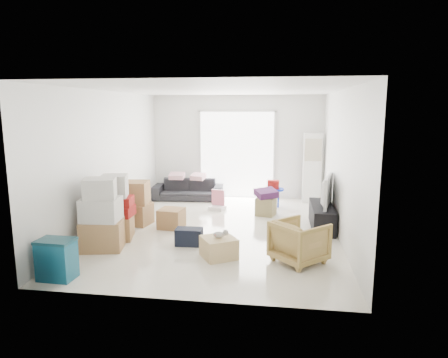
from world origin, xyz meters
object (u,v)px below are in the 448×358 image
kids_table (273,188)px  storage_bins (57,259)px  sofa (188,186)px  wood_crate (219,247)px  ottoman (266,206)px  tv_console (322,217)px  television (322,202)px  ac_tower (312,168)px  armchair (299,240)px

kids_table → storage_bins: bearing=-121.9°
sofa → wood_crate: 4.25m
sofa → storage_bins: sofa is taller
kids_table → ottoman: bearing=-99.5°
tv_console → storage_bins: size_ratio=2.41×
sofa → storage_bins: size_ratio=3.15×
television → storage_bins: television is taller
ac_tower → tv_console: 2.35m
sofa → armchair: (2.70, -4.01, 0.01)m
television → kids_table: kids_table is taller
ottoman → wood_crate: ottoman is taller
ac_tower → storage_bins: bearing=-126.1°
ac_tower → ottoman: 1.94m
storage_bins → armchair: bearing=18.2°
ottoman → wood_crate: (-0.65, -2.69, -0.03)m
ac_tower → sofa: bearing=-177.3°
sofa → wood_crate: (1.43, -4.00, -0.19)m
ac_tower → sofa: (-3.17, -0.15, -0.52)m
tv_console → ottoman: tv_console is taller
sofa → television: bearing=-37.6°
ac_tower → television: ac_tower is taller
ac_tower → wood_crate: bearing=-112.7°
tv_console → armchair: size_ratio=1.91×
television → sofa: (-3.22, 2.11, -0.18)m
tv_console → ottoman: (-1.14, 0.80, -0.03)m
television → sofa: 3.86m
ac_tower → storage_bins: ac_tower is taller
kids_table → ac_tower: bearing=33.0°
kids_table → tv_console: bearing=-58.6°
ac_tower → armchair: bearing=-96.5°
armchair → ottoman: size_ratio=1.83×
television → ottoman: size_ratio=2.62×
ottoman → kids_table: 0.89m
ottoman → wood_crate: bearing=-103.5°
sofa → wood_crate: size_ratio=3.65×
armchair → ac_tower: bearing=-50.5°
television → storage_bins: size_ratio=1.80×
television → wood_crate: size_ratio=2.10×
tv_console → wood_crate: (-1.79, -1.89, -0.07)m
sofa → ottoman: (2.08, -1.31, -0.16)m
sofa → storage_bins: bearing=-102.0°
tv_console → television: (0.00, 0.00, 0.30)m
television → ottoman: bearing=67.4°
television → wood_crate: 2.63m
tv_console → television: bearing=0.0°
ac_tower → kids_table: size_ratio=2.71×
television → ottoman: television is taller
ac_tower → television: size_ratio=1.69×
television → armchair: bearing=177.2°
wood_crate → ottoman: bearing=76.5°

